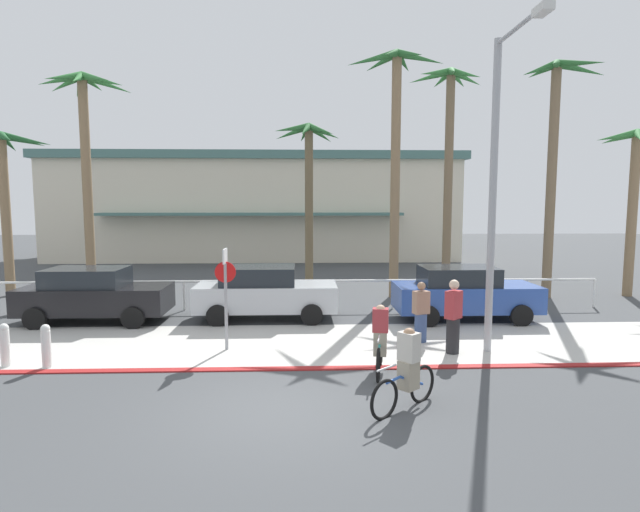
% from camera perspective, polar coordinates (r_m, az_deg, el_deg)
% --- Properties ---
extents(ground_plane, '(80.00, 80.00, 0.00)m').
position_cam_1_polar(ground_plane, '(19.09, -3.40, -5.10)').
color(ground_plane, '#424447').
extents(sidewalk_strip, '(44.00, 4.00, 0.02)m').
position_cam_1_polar(sidewalk_strip, '(13.44, -3.94, -9.85)').
color(sidewalk_strip, beige).
rests_on(sidewalk_strip, ground).
extents(curb_paint, '(44.00, 0.24, 0.03)m').
position_cam_1_polar(curb_paint, '(11.53, -4.26, -12.56)').
color(curb_paint, maroon).
rests_on(curb_paint, ground).
extents(building_backdrop, '(26.36, 9.79, 6.80)m').
position_cam_1_polar(building_backdrop, '(35.03, -7.01, 5.58)').
color(building_backdrop, beige).
rests_on(building_backdrop, ground).
extents(rail_fence, '(21.62, 0.08, 1.04)m').
position_cam_1_polar(rail_fence, '(17.46, -3.53, -3.35)').
color(rail_fence, white).
rests_on(rail_fence, ground).
extents(stop_sign_bike_lane, '(0.52, 0.56, 2.56)m').
position_cam_1_polar(stop_sign_bike_lane, '(12.75, -10.60, -3.15)').
color(stop_sign_bike_lane, gray).
rests_on(stop_sign_bike_lane, ground).
extents(bollard_1, '(0.20, 0.20, 1.00)m').
position_cam_1_polar(bollard_1, '(13.52, -31.99, -8.47)').
color(bollard_1, white).
rests_on(bollard_1, ground).
extents(bollard_2, '(0.20, 0.20, 1.00)m').
position_cam_1_polar(bollard_2, '(12.97, -28.49, -8.87)').
color(bollard_2, white).
rests_on(bollard_2, ground).
extents(streetlight_curb, '(0.24, 2.54, 7.50)m').
position_cam_1_polar(streetlight_curb, '(12.74, 19.34, 8.34)').
color(streetlight_curb, '#9EA0A5').
rests_on(streetlight_curb, ground).
extents(palm_tree_1, '(3.62, 3.40, 6.42)m').
position_cam_1_polar(palm_tree_1, '(23.36, -32.05, 8.14)').
color(palm_tree_1, '#846B4C').
rests_on(palm_tree_1, ground).
extents(palm_tree_2, '(3.09, 3.02, 8.61)m').
position_cam_1_polar(palm_tree_2, '(21.81, -24.96, 13.04)').
color(palm_tree_2, '#846B4C').
rests_on(palm_tree_2, ground).
extents(palm_tree_3, '(2.94, 3.06, 7.12)m').
position_cam_1_polar(palm_tree_3, '(22.38, -1.30, 10.19)').
color(palm_tree_3, brown).
rests_on(palm_tree_3, ground).
extents(palm_tree_4, '(3.72, 3.02, 9.39)m').
position_cam_1_polar(palm_tree_4, '(19.99, 8.47, 14.48)').
color(palm_tree_4, '#846B4C').
rests_on(palm_tree_4, ground).
extents(palm_tree_5, '(2.97, 3.42, 9.21)m').
position_cam_1_polar(palm_tree_5, '(22.25, 14.30, 13.56)').
color(palm_tree_5, '#756047').
rests_on(palm_tree_5, ground).
extents(palm_tree_6, '(3.22, 3.24, 9.00)m').
position_cam_1_polar(palm_tree_6, '(21.58, 25.06, 12.68)').
color(palm_tree_6, '#756047').
rests_on(palm_tree_6, ground).
extents(palm_tree_7, '(2.90, 2.78, 6.51)m').
position_cam_1_polar(palm_tree_7, '(23.22, 31.90, 7.77)').
color(palm_tree_7, '#846B4C').
rests_on(palm_tree_7, ground).
extents(car_black_1, '(4.40, 2.02, 1.69)m').
position_cam_1_polar(car_black_1, '(17.09, -24.13, -3.98)').
color(car_black_1, black).
rests_on(car_black_1, ground).
extents(car_silver_2, '(4.40, 2.02, 1.69)m').
position_cam_1_polar(car_silver_2, '(16.11, -6.25, -4.07)').
color(car_silver_2, '#B2B7BC').
rests_on(car_silver_2, ground).
extents(car_blue_3, '(4.40, 2.02, 1.69)m').
position_cam_1_polar(car_blue_3, '(16.55, 15.89, -3.99)').
color(car_blue_3, '#284793').
rests_on(car_blue_3, ground).
extents(cyclist_blue_0, '(1.41, 1.24, 1.50)m').
position_cam_1_polar(cyclist_blue_0, '(9.40, 9.77, -12.64)').
color(cyclist_blue_0, black).
rests_on(cyclist_blue_0, ground).
extents(cyclist_teal_1, '(0.44, 1.79, 1.50)m').
position_cam_1_polar(cyclist_teal_1, '(11.29, 6.79, -9.39)').
color(cyclist_teal_1, black).
rests_on(cyclist_teal_1, ground).
extents(pedestrian_0, '(0.46, 0.40, 1.62)m').
position_cam_1_polar(pedestrian_0, '(13.67, 11.30, -6.52)').
color(pedestrian_0, '#384C7A').
rests_on(pedestrian_0, ground).
extents(pedestrian_1, '(0.47, 0.46, 1.84)m').
position_cam_1_polar(pedestrian_1, '(12.82, 14.79, -6.91)').
color(pedestrian_1, '#232326').
rests_on(pedestrian_1, ground).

